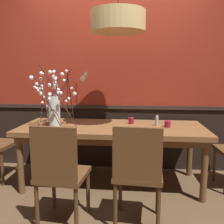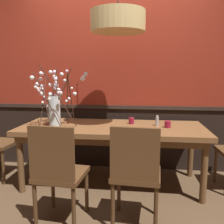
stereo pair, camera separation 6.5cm
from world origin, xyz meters
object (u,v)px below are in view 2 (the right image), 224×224
object	(u,v)px
dining_table	(112,133)
chair_near_side_right	(136,171)
chair_far_side_left	(100,125)
pendant_lamp	(118,22)
candle_holder_nearer_center	(131,121)
chair_far_side_right	(138,129)
condiment_bottle	(157,121)
candle_holder_nearer_edge	(168,124)
vase_with_blossoms	(55,105)
chair_near_side_left	(58,170)

from	to	relation	value
dining_table	chair_near_side_right	size ratio (longest dim) A/B	2.36
chair_far_side_left	pendant_lamp	bearing A→B (deg)	-68.75
dining_table	candle_holder_nearer_center	bearing A→B (deg)	33.49
chair_far_side_right	condiment_bottle	size ratio (longest dim) A/B	6.91
chair_far_side_right	pendant_lamp	xyz separation A→B (m)	(-0.22, -0.95, 1.41)
dining_table	chair_far_side_left	bearing A→B (deg)	108.89
candle_holder_nearer_center	pendant_lamp	size ratio (longest dim) A/B	0.07
chair_far_side_right	pendant_lamp	size ratio (longest dim) A/B	0.79
candle_holder_nearer_center	candle_holder_nearer_edge	xyz separation A→B (m)	(0.43, -0.16, -0.00)
condiment_bottle	vase_with_blossoms	bearing A→B (deg)	-173.03
candle_holder_nearer_edge	condiment_bottle	world-z (taller)	condiment_bottle
chair_far_side_right	chair_near_side_right	distance (m)	1.70
chair_far_side_right	chair_near_side_right	bearing A→B (deg)	-89.80
dining_table	vase_with_blossoms	world-z (taller)	vase_with_blossoms
chair_far_side_left	pendant_lamp	xyz separation A→B (m)	(0.37, -0.96, 1.36)
chair_near_side_right	condiment_bottle	distance (m)	0.97
vase_with_blossoms	condiment_bottle	xyz separation A→B (m)	(1.20, 0.15, -0.20)
chair_near_side_right	condiment_bottle	size ratio (longest dim) A/B	7.36
chair_near_side_right	pendant_lamp	size ratio (longest dim) A/B	0.84
candle_holder_nearer_center	chair_near_side_left	bearing A→B (deg)	-120.41
dining_table	vase_with_blossoms	size ratio (longest dim) A/B	3.06
dining_table	candle_holder_nearer_edge	bearing A→B (deg)	-1.04
chair_far_side_right	chair_far_side_left	bearing A→B (deg)	178.44
candle_holder_nearer_center	condiment_bottle	xyz separation A→B (m)	(0.31, -0.09, 0.02)
dining_table	chair_near_side_left	distance (m)	0.96
chair_near_side_left	chair_near_side_right	distance (m)	0.68
vase_with_blossoms	candle_holder_nearer_center	xyz separation A→B (m)	(0.90, 0.23, -0.22)
vase_with_blossoms	condiment_bottle	distance (m)	1.23
vase_with_blossoms	candle_holder_nearer_center	distance (m)	0.95
chair_far_side_right	dining_table	bearing A→B (deg)	-109.19
candle_holder_nearer_center	pendant_lamp	xyz separation A→B (m)	(-0.15, -0.24, 1.14)
chair_near_side_left	vase_with_blossoms	xyz separation A→B (m)	(-0.29, 0.79, 0.47)
chair_near_side_right	condiment_bottle	bearing A→B (deg)	75.66
vase_with_blossoms	candle_holder_nearer_edge	xyz separation A→B (m)	(1.32, 0.07, -0.22)
chair_far_side_right	chair_near_side_left	world-z (taller)	chair_near_side_left
dining_table	chair_far_side_left	xyz separation A→B (m)	(-0.30, 0.87, -0.11)
candle_holder_nearer_center	pendant_lamp	bearing A→B (deg)	-122.59
vase_with_blossoms	chair_far_side_right	bearing A→B (deg)	44.20
chair_near_side_left	candle_holder_nearer_center	xyz separation A→B (m)	(0.60, 1.02, 0.26)
condiment_bottle	candle_holder_nearer_edge	bearing A→B (deg)	-33.01
candle_holder_nearer_center	candle_holder_nearer_edge	distance (m)	0.46
chair_far_side_right	pendant_lamp	world-z (taller)	pendant_lamp
chair_near_side_right	chair_far_side_right	bearing A→B (deg)	90.20
condiment_bottle	dining_table	bearing A→B (deg)	-173.17
condiment_bottle	chair_near_side_right	bearing A→B (deg)	-104.34
candle_holder_nearer_edge	dining_table	bearing A→B (deg)	178.96
chair_near_side_right	chair_far_side_left	bearing A→B (deg)	109.43
chair_far_side_right	candle_holder_nearer_center	size ratio (longest dim) A/B	11.18
chair_far_side_left	candle_holder_nearer_center	size ratio (longest dim) A/B	12.25
chair_near_side_left	candle_holder_nearer_center	size ratio (longest dim) A/B	11.91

